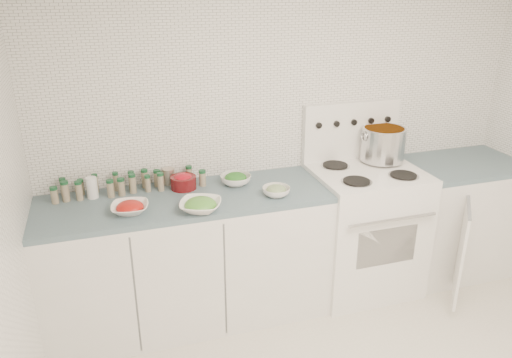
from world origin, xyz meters
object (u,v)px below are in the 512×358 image
Objects in this scene: bowl_tomato at (130,208)px; bowl_snowpea at (201,205)px; stock_pot at (383,143)px; stove at (363,225)px.

bowl_snowpea is at bearing -13.94° from bowl_tomato.
stock_pot is at bearing 13.89° from bowl_snowpea.
stock_pot reaches higher than bowl_snowpea.
stock_pot is 1.87m from bowl_tomato.
stock_pot is at bearing 36.14° from stove.
bowl_tomato is at bearing 166.06° from bowl_snowpea.
bowl_snowpea is at bearing -166.11° from stock_pot.
stock_pot is (0.19, 0.14, 0.58)m from stove.
stove is 0.63m from stock_pot.
bowl_snowpea is at bearing -170.18° from stove.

